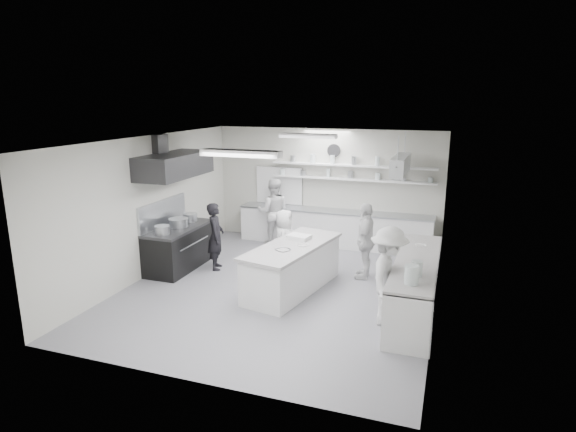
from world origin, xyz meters
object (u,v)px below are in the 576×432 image
(right_counter, at_px, (415,286))
(cook_back, at_px, (273,211))
(back_counter, at_px, (334,228))
(cook_stove, at_px, (216,236))
(prep_island, at_px, (292,269))
(stove, at_px, (179,249))

(right_counter, height_order, cook_back, cook_back)
(back_counter, bearing_deg, right_counter, -55.35)
(back_counter, xyz_separation_m, cook_stove, (-2.07, -2.58, 0.30))
(cook_stove, bearing_deg, cook_back, -35.48)
(right_counter, bearing_deg, prep_island, 175.04)
(prep_island, relative_size, cook_back, 1.40)
(right_counter, distance_m, cook_stove, 4.51)
(right_counter, height_order, cook_stove, cook_stove)
(back_counter, relative_size, cook_back, 2.87)
(stove, distance_m, back_counter, 4.03)
(prep_island, bearing_deg, stove, -176.45)
(stove, relative_size, prep_island, 0.74)
(right_counter, distance_m, prep_island, 2.42)
(prep_island, xyz_separation_m, cook_stove, (-2.01, 0.61, 0.31))
(back_counter, height_order, cook_stove, cook_stove)
(prep_island, distance_m, cook_back, 3.22)
(right_counter, bearing_deg, cook_stove, 169.51)
(cook_stove, bearing_deg, right_counter, -122.37)
(stove, bearing_deg, cook_back, 60.79)
(stove, relative_size, cook_stove, 1.19)
(stove, height_order, prep_island, same)
(cook_stove, bearing_deg, stove, 83.01)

